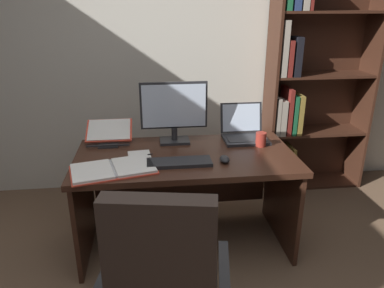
# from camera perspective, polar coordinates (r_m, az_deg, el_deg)

# --- Properties ---
(wall_back) EXTENTS (5.30, 0.12, 2.79)m
(wall_back) POSITION_cam_1_polar(r_m,az_deg,el_deg) (3.44, -3.62, 15.83)
(wall_back) COLOR beige
(wall_back) RESTS_ON ground
(desk) EXTENTS (1.51, 0.77, 0.73)m
(desk) POSITION_cam_1_polar(r_m,az_deg,el_deg) (2.68, -1.16, -4.99)
(desk) COLOR #381E14
(desk) RESTS_ON ground
(bookshelf) EXTENTS (0.95, 0.33, 2.19)m
(bookshelf) POSITION_cam_1_polar(r_m,az_deg,el_deg) (3.56, 17.43, 9.60)
(bookshelf) COLOR #381E14
(bookshelf) RESTS_ON ground
(monitor) EXTENTS (0.49, 0.16, 0.46)m
(monitor) POSITION_cam_1_polar(r_m,az_deg,el_deg) (2.69, -2.82, 4.97)
(monitor) COLOR #232326
(monitor) RESTS_ON desk
(laptop) EXTENTS (0.33, 0.31, 0.25)m
(laptop) POSITION_cam_1_polar(r_m,az_deg,el_deg) (2.84, 8.10, 1.88)
(laptop) COLOR #232326
(laptop) RESTS_ON desk
(keyboard) EXTENTS (0.42, 0.15, 0.02)m
(keyboard) POSITION_cam_1_polar(r_m,az_deg,el_deg) (2.38, -2.01, -2.88)
(keyboard) COLOR #232326
(keyboard) RESTS_ON desk
(computer_mouse) EXTENTS (0.06, 0.10, 0.04)m
(computer_mouse) POSITION_cam_1_polar(r_m,az_deg,el_deg) (2.42, 5.10, -2.36)
(computer_mouse) COLOR #232326
(computer_mouse) RESTS_ON desk
(reading_stand_with_book) EXTENTS (0.34, 0.29, 0.14)m
(reading_stand_with_book) POSITION_cam_1_polar(r_m,az_deg,el_deg) (2.82, -12.79, 1.80)
(reading_stand_with_book) COLOR #232326
(reading_stand_with_book) RESTS_ON desk
(open_binder) EXTENTS (0.57, 0.41, 0.02)m
(open_binder) POSITION_cam_1_polar(r_m,az_deg,el_deg) (2.34, -12.19, -3.81)
(open_binder) COLOR #DB422D
(open_binder) RESTS_ON desk
(notepad) EXTENTS (0.17, 0.22, 0.01)m
(notepad) POSITION_cam_1_polar(r_m,az_deg,el_deg) (2.51, -8.15, -1.97)
(notepad) COLOR silver
(notepad) RESTS_ON desk
(pen) EXTENTS (0.14, 0.04, 0.01)m
(pen) POSITION_cam_1_polar(r_m,az_deg,el_deg) (2.50, -7.71, -1.76)
(pen) COLOR black
(pen) RESTS_ON notepad
(coffee_mug) EXTENTS (0.08, 0.08, 0.10)m
(coffee_mug) POSITION_cam_1_polar(r_m,az_deg,el_deg) (2.71, 10.68, 0.71)
(coffee_mug) COLOR maroon
(coffee_mug) RESTS_ON desk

